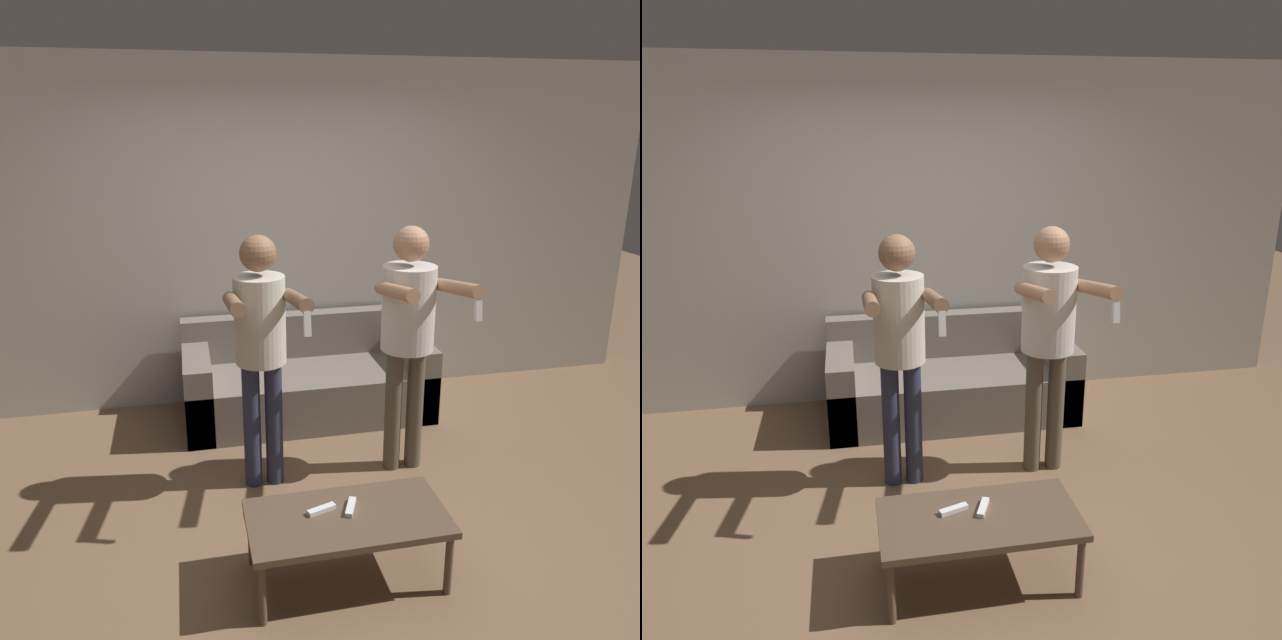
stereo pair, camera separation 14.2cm
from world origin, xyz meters
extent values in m
plane|color=brown|center=(0.00, 0.00, 0.00)|extent=(14.00, 14.00, 0.00)
cube|color=#B7B2A8|center=(0.00, 1.93, 1.35)|extent=(6.40, 0.06, 2.70)
cube|color=slate|center=(0.19, 1.46, 0.20)|extent=(1.89, 0.80, 0.39)
cube|color=slate|center=(0.19, 1.78, 0.57)|extent=(1.89, 0.16, 0.36)
cube|color=slate|center=(-0.66, 1.46, 0.29)|extent=(0.20, 0.80, 0.59)
cube|color=slate|center=(1.03, 1.46, 0.29)|extent=(0.20, 0.80, 0.59)
cylinder|color=#282D47|center=(-0.35, 0.57, 0.42)|extent=(0.11, 0.11, 0.83)
cylinder|color=#282D47|center=(-0.21, 0.57, 0.42)|extent=(0.11, 0.11, 0.83)
cylinder|color=beige|center=(-0.28, 0.57, 1.10)|extent=(0.31, 0.31, 0.53)
sphere|color=brown|center=(-0.28, 0.57, 1.50)|extent=(0.22, 0.22, 0.22)
cylinder|color=brown|center=(-0.45, 0.29, 1.29)|extent=(0.08, 0.57, 0.17)
cylinder|color=brown|center=(-0.10, 0.29, 1.29)|extent=(0.08, 0.57, 0.17)
cube|color=white|center=(-0.10, 0.00, 1.25)|extent=(0.04, 0.05, 0.13)
cylinder|color=brown|center=(0.58, 0.57, 0.42)|extent=(0.11, 0.11, 0.84)
cylinder|color=brown|center=(0.73, 0.57, 0.42)|extent=(0.11, 0.11, 0.84)
cylinder|color=silver|center=(0.65, 0.57, 1.11)|extent=(0.33, 0.33, 0.54)
sphere|color=#A87A5B|center=(0.65, 0.57, 1.52)|extent=(0.22, 0.22, 0.22)
cylinder|color=#A87A5B|center=(0.47, 0.29, 1.31)|extent=(0.08, 0.57, 0.17)
cylinder|color=#A87A5B|center=(0.84, 0.29, 1.31)|extent=(0.08, 0.57, 0.17)
cube|color=white|center=(0.84, 0.01, 1.26)|extent=(0.04, 0.05, 0.13)
cube|color=brown|center=(0.01, -0.41, 0.35)|extent=(0.99, 0.50, 0.04)
cylinder|color=brown|center=(-0.45, -0.62, 0.17)|extent=(0.04, 0.04, 0.34)
cylinder|color=brown|center=(0.47, -0.62, 0.17)|extent=(0.04, 0.04, 0.34)
cylinder|color=brown|center=(-0.45, -0.20, 0.17)|extent=(0.04, 0.04, 0.34)
cylinder|color=brown|center=(0.47, -0.20, 0.17)|extent=(0.04, 0.04, 0.34)
cube|color=white|center=(0.04, -0.36, 0.38)|extent=(0.09, 0.15, 0.02)
cube|color=white|center=(-0.11, -0.35, 0.38)|extent=(0.15, 0.08, 0.02)
camera|label=1|loc=(-0.70, -2.95, 2.23)|focal=35.00mm
camera|label=2|loc=(-0.56, -2.98, 2.23)|focal=35.00mm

